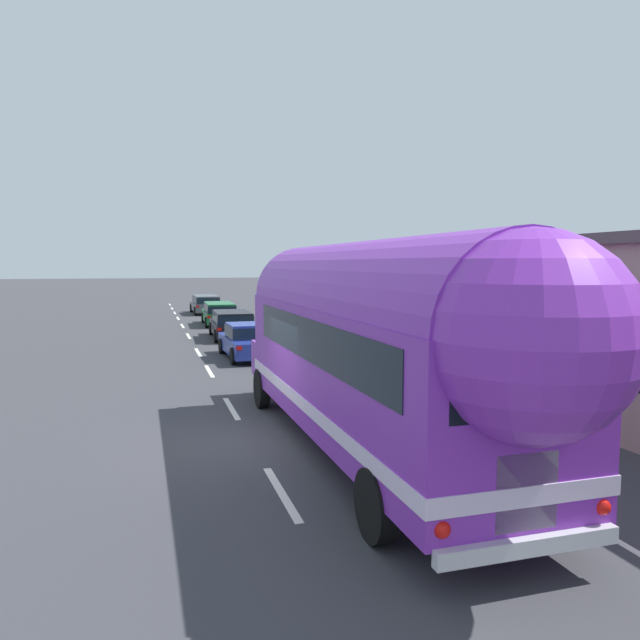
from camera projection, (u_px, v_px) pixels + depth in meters
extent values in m
plane|color=#38383D|center=(251.00, 441.00, 12.45)|extent=(300.00, 300.00, 0.00)
cube|color=silver|center=(281.00, 493.00, 9.64)|extent=(0.14, 2.40, 0.01)
cube|color=silver|center=(231.00, 408.00, 15.28)|extent=(0.14, 2.40, 0.01)
cube|color=silver|center=(209.00, 371.00, 20.58)|extent=(0.14, 2.40, 0.01)
cube|color=silver|center=(198.00, 352.00, 24.97)|extent=(0.14, 2.40, 0.01)
cube|color=silver|center=(188.00, 336.00, 30.61)|extent=(0.14, 2.40, 0.01)
cube|color=silver|center=(182.00, 326.00, 35.60)|extent=(0.14, 2.40, 0.01)
cube|color=silver|center=(178.00, 318.00, 40.58)|extent=(0.14, 2.40, 0.01)
cube|color=silver|center=(175.00, 313.00, 45.13)|extent=(0.14, 2.40, 0.01)
cube|color=silver|center=(172.00, 308.00, 49.63)|extent=(0.14, 2.40, 0.01)
cube|color=silver|center=(170.00, 305.00, 54.30)|extent=(0.14, 2.40, 0.01)
cube|color=silver|center=(296.00, 352.00, 25.02)|extent=(0.12, 80.00, 0.01)
cube|color=purple|center=(368.00, 367.00, 11.27)|extent=(2.58, 9.82, 2.30)
cylinder|color=purple|center=(369.00, 306.00, 11.16)|extent=(2.52, 9.72, 2.45)
sphere|color=purple|center=(530.00, 336.00, 6.54)|extent=(2.40, 2.40, 2.40)
cube|color=purple|center=(296.00, 358.00, 16.63)|extent=(2.27, 1.32, 0.95)
cube|color=silver|center=(368.00, 401.00, 11.33)|extent=(2.62, 9.86, 0.24)
cube|color=black|center=(374.00, 337.00, 10.93)|extent=(2.59, 8.02, 0.76)
cube|color=black|center=(529.00, 382.00, 6.57)|extent=(2.00, 0.10, 0.84)
cube|color=silver|center=(526.00, 491.00, 6.68)|extent=(0.80, 0.07, 0.90)
cube|color=silver|center=(529.00, 546.00, 6.65)|extent=(2.34, 0.16, 0.20)
sphere|color=red|center=(442.00, 529.00, 6.40)|extent=(0.20, 0.20, 0.20)
sphere|color=red|center=(602.00, 507.00, 7.00)|extent=(0.20, 0.20, 0.20)
cube|color=black|center=(301.00, 312.00, 15.93)|extent=(2.14, 0.12, 0.96)
cube|color=silver|center=(290.00, 359.00, 17.30)|extent=(0.90, 0.11, 0.56)
cylinder|color=black|center=(262.00, 388.00, 15.34)|extent=(0.27, 1.00, 1.00)
cylinder|color=black|center=(347.00, 383.00, 16.01)|extent=(0.27, 1.00, 1.00)
cylinder|color=black|center=(376.00, 505.00, 7.91)|extent=(0.27, 1.00, 1.00)
cylinder|color=black|center=(527.00, 486.00, 8.58)|extent=(0.27, 1.00, 1.00)
cube|color=navy|center=(249.00, 345.00, 23.48)|extent=(1.90, 4.29, 0.60)
cube|color=navy|center=(249.00, 331.00, 23.31)|extent=(1.63, 1.94, 0.55)
cube|color=black|center=(249.00, 331.00, 23.31)|extent=(1.69, 1.98, 0.43)
cube|color=red|center=(239.00, 348.00, 21.21)|extent=(0.20, 0.05, 0.14)
cube|color=red|center=(281.00, 346.00, 21.69)|extent=(0.20, 0.05, 0.14)
cylinder|color=black|center=(222.00, 346.00, 24.58)|extent=(0.22, 0.65, 0.64)
cylinder|color=black|center=(262.00, 344.00, 25.10)|extent=(0.22, 0.65, 0.64)
cylinder|color=black|center=(234.00, 356.00, 21.90)|extent=(0.22, 0.65, 0.64)
cylinder|color=black|center=(278.00, 354.00, 22.42)|extent=(0.22, 0.65, 0.64)
cube|color=black|center=(231.00, 328.00, 29.77)|extent=(2.00, 4.73, 0.60)
cube|color=black|center=(232.00, 317.00, 29.26)|extent=(1.76, 3.28, 0.55)
cube|color=black|center=(232.00, 318.00, 29.26)|extent=(1.82, 3.32, 0.43)
cube|color=red|center=(219.00, 330.00, 27.29)|extent=(0.20, 0.05, 0.14)
cube|color=red|center=(254.00, 329.00, 27.69)|extent=(0.20, 0.05, 0.14)
cylinder|color=black|center=(211.00, 329.00, 31.15)|extent=(0.22, 0.65, 0.64)
cylinder|color=black|center=(245.00, 328.00, 31.59)|extent=(0.22, 0.65, 0.64)
cylinder|color=black|center=(216.00, 336.00, 27.99)|extent=(0.22, 0.65, 0.64)
cylinder|color=black|center=(254.00, 335.00, 28.43)|extent=(0.22, 0.65, 0.64)
cube|color=#196633|center=(219.00, 316.00, 36.32)|extent=(1.92, 4.84, 0.60)
cube|color=#196633|center=(219.00, 307.00, 35.81)|extent=(1.68, 3.58, 0.55)
cube|color=black|center=(219.00, 308.00, 35.81)|extent=(1.74, 3.63, 0.43)
cube|color=red|center=(209.00, 317.00, 33.80)|extent=(0.20, 0.05, 0.14)
cube|color=red|center=(236.00, 316.00, 34.18)|extent=(0.20, 0.05, 0.14)
cylinder|color=black|center=(203.00, 317.00, 37.76)|extent=(0.22, 0.65, 0.64)
cylinder|color=black|center=(230.00, 317.00, 38.19)|extent=(0.22, 0.65, 0.64)
cylinder|color=black|center=(207.00, 322.00, 34.50)|extent=(0.22, 0.65, 0.64)
cylinder|color=black|center=(236.00, 322.00, 34.92)|extent=(0.22, 0.65, 0.64)
cube|color=#474C51|center=(205.00, 306.00, 44.60)|extent=(1.88, 4.77, 0.60)
cube|color=#474C51|center=(206.00, 299.00, 44.09)|extent=(1.66, 3.52, 0.55)
cube|color=black|center=(206.00, 300.00, 44.10)|extent=(1.72, 3.56, 0.43)
cube|color=red|center=(197.00, 306.00, 42.08)|extent=(0.20, 0.04, 0.14)
cube|color=red|center=(220.00, 306.00, 42.54)|extent=(0.20, 0.04, 0.14)
cylinder|color=black|center=(191.00, 308.00, 45.96)|extent=(0.21, 0.64, 0.64)
cylinder|color=black|center=(214.00, 307.00, 46.46)|extent=(0.21, 0.64, 0.64)
cylinder|color=black|center=(195.00, 311.00, 42.77)|extent=(0.21, 0.64, 0.64)
cylinder|color=black|center=(220.00, 311.00, 43.28)|extent=(0.21, 0.64, 0.64)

